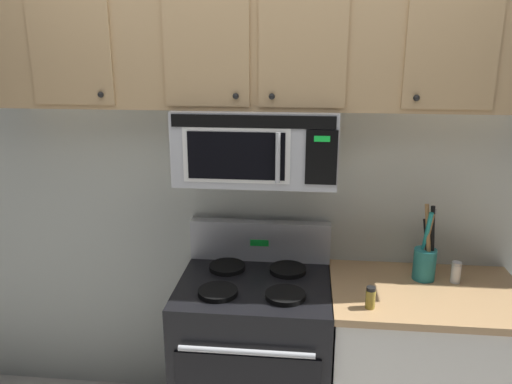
{
  "coord_description": "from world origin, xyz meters",
  "views": [
    {
      "loc": [
        0.24,
        -1.85,
        2.05
      ],
      "look_at": [
        0.0,
        0.49,
        1.35
      ],
      "focal_mm": 35.45,
      "sensor_mm": 36.0,
      "label": 1
    }
  ],
  "objects_px": {
    "spice_jar": "(370,298)",
    "utensil_crock_teal": "(425,258)",
    "stove_range": "(255,357)",
    "salt_shaker": "(456,272)",
    "over_range_microwave": "(257,144)"
  },
  "relations": [
    {
      "from": "stove_range",
      "to": "over_range_microwave",
      "type": "bearing_deg",
      "value": 90.14
    },
    {
      "from": "salt_shaker",
      "to": "spice_jar",
      "type": "bearing_deg",
      "value": -146.17
    },
    {
      "from": "over_range_microwave",
      "to": "spice_jar",
      "type": "height_order",
      "value": "over_range_microwave"
    },
    {
      "from": "utensil_crock_teal",
      "to": "spice_jar",
      "type": "distance_m",
      "value": 0.45
    },
    {
      "from": "over_range_microwave",
      "to": "salt_shaker",
      "type": "bearing_deg",
      "value": -0.81
    },
    {
      "from": "stove_range",
      "to": "over_range_microwave",
      "type": "height_order",
      "value": "over_range_microwave"
    },
    {
      "from": "stove_range",
      "to": "utensil_crock_teal",
      "type": "relative_size",
      "value": 2.85
    },
    {
      "from": "spice_jar",
      "to": "utensil_crock_teal",
      "type": "bearing_deg",
      "value": 47.14
    },
    {
      "from": "utensil_crock_teal",
      "to": "spice_jar",
      "type": "relative_size",
      "value": 3.82
    },
    {
      "from": "over_range_microwave",
      "to": "salt_shaker",
      "type": "xyz_separation_m",
      "value": [
        0.99,
        -0.01,
        -0.62
      ]
    },
    {
      "from": "salt_shaker",
      "to": "spice_jar",
      "type": "xyz_separation_m",
      "value": [
        -0.45,
        -0.3,
        -0.0
      ]
    },
    {
      "from": "stove_range",
      "to": "salt_shaker",
      "type": "distance_m",
      "value": 1.11
    },
    {
      "from": "over_range_microwave",
      "to": "salt_shaker",
      "type": "height_order",
      "value": "over_range_microwave"
    },
    {
      "from": "utensil_crock_teal",
      "to": "salt_shaker",
      "type": "distance_m",
      "value": 0.16
    },
    {
      "from": "stove_range",
      "to": "spice_jar",
      "type": "distance_m",
      "value": 0.75
    }
  ]
}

